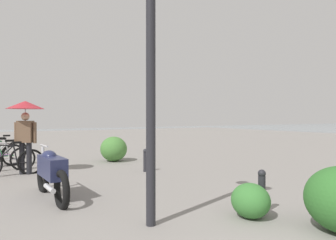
{
  "coord_description": "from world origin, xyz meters",
  "views": [
    {
      "loc": [
        -0.67,
        2.94,
        1.59
      ],
      "look_at": [
        9.62,
        -3.23,
        1.46
      ],
      "focal_mm": 32.99,
      "sensor_mm": 36.0,
      "label": 1
    }
  ],
  "objects_px": {
    "bicycle_silver": "(3,159)",
    "bollard_near": "(262,190)",
    "bicycle_black": "(10,163)",
    "pedestrian": "(25,116)",
    "bicycle_white": "(1,150)",
    "lamppost": "(151,47)",
    "motorcycle": "(51,173)",
    "bollard_mid": "(145,160)"
  },
  "relations": [
    {
      "from": "bicycle_silver",
      "to": "bollard_near",
      "type": "height_order",
      "value": "bicycle_silver"
    },
    {
      "from": "lamppost",
      "to": "pedestrian",
      "type": "distance_m",
      "value": 5.56
    },
    {
      "from": "bicycle_black",
      "to": "bicycle_white",
      "type": "bearing_deg",
      "value": 0.77
    },
    {
      "from": "pedestrian",
      "to": "bollard_near",
      "type": "relative_size",
      "value": 2.82
    },
    {
      "from": "bicycle_white",
      "to": "pedestrian",
      "type": "xyz_separation_m",
      "value": [
        -3.57,
        -0.44,
        1.24
      ]
    },
    {
      "from": "lamppost",
      "to": "bollard_mid",
      "type": "distance_m",
      "value": 4.98
    },
    {
      "from": "bicycle_silver",
      "to": "bicycle_white",
      "type": "bearing_deg",
      "value": -1.61
    },
    {
      "from": "motorcycle",
      "to": "bollard_near",
      "type": "height_order",
      "value": "motorcycle"
    },
    {
      "from": "bicycle_white",
      "to": "bollard_mid",
      "type": "xyz_separation_m",
      "value": [
        -4.93,
        -3.47,
        -0.01
      ]
    },
    {
      "from": "bollard_near",
      "to": "bollard_mid",
      "type": "xyz_separation_m",
      "value": [
        4.42,
        -0.08,
        -0.03
      ]
    },
    {
      "from": "bicycle_black",
      "to": "pedestrian",
      "type": "height_order",
      "value": "pedestrian"
    },
    {
      "from": "lamppost",
      "to": "pedestrian",
      "type": "bearing_deg",
      "value": 11.6
    },
    {
      "from": "bicycle_silver",
      "to": "lamppost",
      "type": "bearing_deg",
      "value": -165.26
    },
    {
      "from": "bicycle_black",
      "to": "pedestrian",
      "type": "relative_size",
      "value": 0.87
    },
    {
      "from": "motorcycle",
      "to": "bicycle_black",
      "type": "relative_size",
      "value": 1.23
    },
    {
      "from": "bicycle_white",
      "to": "bollard_mid",
      "type": "bearing_deg",
      "value": -144.86
    },
    {
      "from": "bicycle_black",
      "to": "bicycle_white",
      "type": "xyz_separation_m",
      "value": [
        3.63,
        0.05,
        0.0
      ]
    },
    {
      "from": "bicycle_black",
      "to": "bicycle_silver",
      "type": "distance_m",
      "value": 0.86
    },
    {
      "from": "motorcycle",
      "to": "bicycle_silver",
      "type": "distance_m",
      "value": 3.89
    },
    {
      "from": "motorcycle",
      "to": "bicycle_white",
      "type": "xyz_separation_m",
      "value": [
        6.61,
        0.57,
        -0.14
      ]
    },
    {
      "from": "pedestrian",
      "to": "bollard_mid",
      "type": "bearing_deg",
      "value": -114.11
    },
    {
      "from": "motorcycle",
      "to": "bicycle_black",
      "type": "bearing_deg",
      "value": 9.97
    },
    {
      "from": "bicycle_silver",
      "to": "bollard_near",
      "type": "xyz_separation_m",
      "value": [
        -6.57,
        -3.47,
        0.02
      ]
    },
    {
      "from": "bicycle_silver",
      "to": "bollard_near",
      "type": "distance_m",
      "value": 7.43
    },
    {
      "from": "lamppost",
      "to": "bicycle_black",
      "type": "distance_m",
      "value": 5.95
    },
    {
      "from": "bicycle_black",
      "to": "bicycle_silver",
      "type": "relative_size",
      "value": 1.0
    },
    {
      "from": "bollard_near",
      "to": "bollard_mid",
      "type": "relative_size",
      "value": 1.09
    },
    {
      "from": "motorcycle",
      "to": "bicycle_black",
      "type": "distance_m",
      "value": 3.03
    },
    {
      "from": "lamppost",
      "to": "bollard_near",
      "type": "xyz_separation_m",
      "value": [
        -0.42,
        -1.85,
        -2.23
      ]
    },
    {
      "from": "pedestrian",
      "to": "lamppost",
      "type": "bearing_deg",
      "value": -168.4
    },
    {
      "from": "motorcycle",
      "to": "bicycle_silver",
      "type": "xyz_separation_m",
      "value": [
        3.83,
        0.65,
        -0.14
      ]
    },
    {
      "from": "bollard_near",
      "to": "bollard_mid",
      "type": "distance_m",
      "value": 4.42
    },
    {
      "from": "lamppost",
      "to": "bollard_mid",
      "type": "xyz_separation_m",
      "value": [
        4.0,
        -1.93,
        -2.26
      ]
    },
    {
      "from": "pedestrian",
      "to": "bicycle_black",
      "type": "bearing_deg",
      "value": 98.08
    },
    {
      "from": "lamppost",
      "to": "bollard_near",
      "type": "bearing_deg",
      "value": -102.93
    },
    {
      "from": "motorcycle",
      "to": "pedestrian",
      "type": "bearing_deg",
      "value": 2.47
    },
    {
      "from": "motorcycle",
      "to": "bollard_mid",
      "type": "distance_m",
      "value": 3.35
    },
    {
      "from": "motorcycle",
      "to": "bicycle_black",
      "type": "height_order",
      "value": "motorcycle"
    },
    {
      "from": "bollard_mid",
      "to": "lamppost",
      "type": "bearing_deg",
      "value": 154.25
    },
    {
      "from": "motorcycle",
      "to": "bollard_mid",
      "type": "bearing_deg",
      "value": -59.89
    },
    {
      "from": "lamppost",
      "to": "bicycle_black",
      "type": "bearing_deg",
      "value": 15.72
    },
    {
      "from": "bicycle_white",
      "to": "lamppost",
      "type": "bearing_deg",
      "value": -170.21
    }
  ]
}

